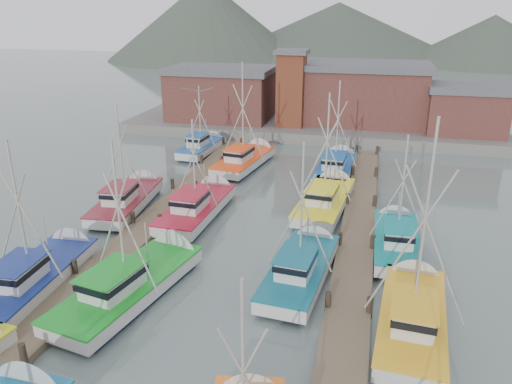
% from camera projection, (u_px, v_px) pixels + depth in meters
% --- Properties ---
extents(ground, '(260.00, 260.00, 0.00)m').
position_uv_depth(ground, '(224.00, 278.00, 27.96)').
color(ground, '#556664').
rests_on(ground, ground).
extents(dock_left, '(2.30, 46.00, 1.50)m').
position_uv_depth(dock_left, '(141.00, 232.00, 33.10)').
color(dock_left, brown).
rests_on(dock_left, ground).
extents(dock_right, '(2.30, 46.00, 1.50)m').
position_uv_depth(dock_right, '(355.00, 256.00, 30.03)').
color(dock_right, brown).
rests_on(dock_right, ground).
extents(quay, '(44.00, 16.00, 1.20)m').
position_uv_depth(quay, '(312.00, 124.00, 61.40)').
color(quay, slate).
rests_on(quay, ground).
extents(shed_left, '(12.72, 8.48, 6.20)m').
position_uv_depth(shed_left, '(221.00, 93.00, 60.68)').
color(shed_left, brown).
rests_on(shed_left, quay).
extents(shed_center, '(14.84, 9.54, 6.90)m').
position_uv_depth(shed_center, '(364.00, 92.00, 58.64)').
color(shed_center, brown).
rests_on(shed_center, quay).
extents(shed_right, '(8.48, 6.36, 5.20)m').
position_uv_depth(shed_right, '(466.00, 109.00, 53.80)').
color(shed_right, brown).
rests_on(shed_right, quay).
extents(lookout_tower, '(3.60, 3.60, 8.50)m').
position_uv_depth(lookout_tower, '(291.00, 88.00, 56.45)').
color(lookout_tower, '#612C1B').
rests_on(lookout_tower, quay).
extents(distant_hills, '(175.00, 140.00, 42.00)m').
position_uv_depth(distant_hills, '(307.00, 58.00, 142.26)').
color(distant_hills, '#414B3F').
rests_on(distant_hills, ground).
extents(boat_4, '(4.98, 10.58, 9.55)m').
position_uv_depth(boat_4, '(136.00, 282.00, 26.32)').
color(boat_4, black).
rests_on(boat_4, ground).
extents(boat_5, '(3.61, 9.19, 8.79)m').
position_uv_depth(boat_5, '(303.00, 267.00, 27.83)').
color(boat_5, black).
rests_on(boat_5, ground).
extents(boat_6, '(3.82, 9.53, 9.20)m').
position_uv_depth(boat_6, '(40.00, 274.00, 27.12)').
color(boat_6, black).
rests_on(boat_6, ground).
extents(boat_7, '(4.41, 9.38, 11.09)m').
position_uv_depth(boat_7, '(412.00, 313.00, 23.60)').
color(boat_7, black).
rests_on(boat_7, ground).
extents(boat_8, '(3.38, 9.69, 8.05)m').
position_uv_depth(boat_8, '(200.00, 205.00, 36.32)').
color(boat_8, black).
rests_on(boat_8, ground).
extents(boat_9, '(3.94, 9.97, 9.63)m').
position_uv_depth(boat_9, '(326.00, 199.00, 37.57)').
color(boat_9, black).
rests_on(boat_9, ground).
extents(boat_10, '(3.78, 9.52, 8.79)m').
position_uv_depth(boat_10, '(129.00, 199.00, 37.58)').
color(boat_10, black).
rests_on(boat_10, ground).
extents(boat_11, '(3.36, 8.55, 8.22)m').
position_uv_depth(boat_11, '(396.00, 239.00, 31.16)').
color(boat_11, black).
rests_on(boat_11, ground).
extents(boat_12, '(4.28, 9.80, 10.57)m').
position_uv_depth(boat_12, '(246.00, 159.00, 47.11)').
color(boat_12, black).
rests_on(boat_12, ground).
extents(boat_13, '(3.73, 9.42, 9.26)m').
position_uv_depth(boat_13, '(336.00, 167.00, 44.96)').
color(boat_13, black).
rests_on(boat_13, ground).
extents(boat_14, '(3.12, 8.16, 7.56)m').
position_uv_depth(boat_14, '(203.00, 146.00, 51.39)').
color(boat_14, black).
rests_on(boat_14, ground).
extents(gull_near, '(1.50, 0.66, 0.24)m').
position_uv_depth(gull_near, '(197.00, 90.00, 22.85)').
color(gull_near, gray).
rests_on(gull_near, ground).
extents(gull_far, '(1.52, 0.66, 0.24)m').
position_uv_depth(gull_far, '(240.00, 133.00, 24.78)').
color(gull_far, gray).
rests_on(gull_far, ground).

